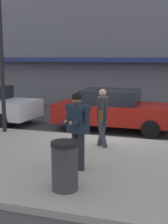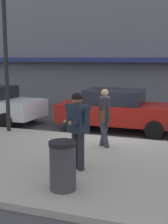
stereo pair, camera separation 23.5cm
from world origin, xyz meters
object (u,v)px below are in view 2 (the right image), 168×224
Objects in this scene: parked_sedan_mid at (118,110)px; man_texting_on_phone at (78,123)px; pedestrian_with_bag at (104,114)px; street_lamp_post at (5,45)px; trash_bin at (63,165)px.

parked_sedan_mid is 4.76m from man_texting_on_phone.
street_lamp_post is at bearing 167.97° from pedestrian_with_bag.
pedestrian_with_bag is at bearing -12.03° from street_lamp_post.
street_lamp_post is (-3.75, 0.80, 2.03)m from pedestrian_with_bag.
street_lamp_post reaches higher than parked_sedan_mid.
pedestrian_with_bag is 3.20m from trash_bin.
street_lamp_post reaches higher than pedestrian_with_bag.
man_texting_on_phone is at bearing -92.24° from pedestrian_with_bag.
street_lamp_post is (-3.52, -1.93, 2.35)m from parked_sedan_mid.
parked_sedan_mid is 0.93× the size of street_lamp_post.
parked_sedan_mid is at bearing 28.77° from street_lamp_post.
trash_bin is (3.79, -3.97, -2.51)m from street_lamp_post.
man_texting_on_phone is 4.99m from street_lamp_post.
pedestrian_with_bag is 0.35× the size of street_lamp_post.
street_lamp_post reaches higher than trash_bin.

